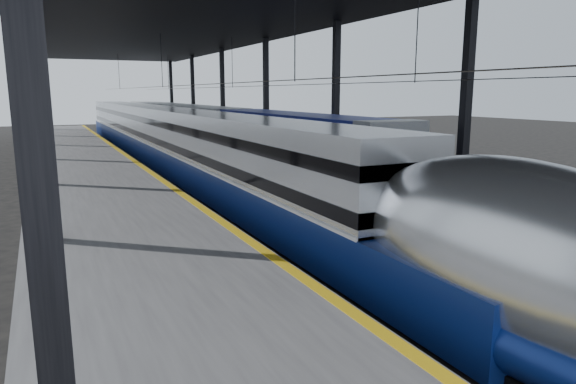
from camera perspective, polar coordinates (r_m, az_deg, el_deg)
ground at (r=13.02m, az=2.70°, el=-12.01°), size 160.00×160.00×0.00m
platform at (r=30.94m, az=-21.33°, el=1.70°), size 6.00×80.00×1.00m
yellow_strip at (r=31.20m, az=-16.27°, el=3.02°), size 0.30×80.00×0.01m
rails at (r=32.58m, az=-7.14°, el=2.05°), size 6.52×80.00×0.16m
canopy at (r=31.72m, az=-12.23°, el=18.04°), size 18.00×75.00×9.47m
tgv_train at (r=34.99m, az=-12.95°, el=5.48°), size 2.84×65.20×4.07m
second_train at (r=45.46m, az=-9.51°, el=6.96°), size 2.90×56.05×3.99m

